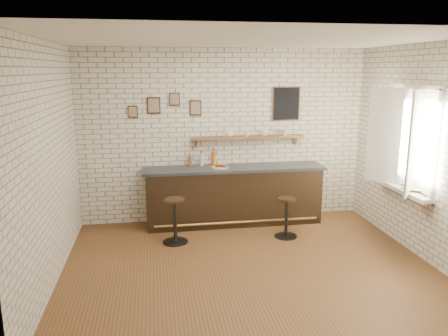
{
  "coord_description": "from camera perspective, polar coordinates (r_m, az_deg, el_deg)",
  "views": [
    {
      "loc": [
        -1.22,
        -5.47,
        2.64
      ],
      "look_at": [
        -0.18,
        0.9,
        1.18
      ],
      "focal_mm": 35.0,
      "sensor_mm": 36.0,
      "label": 1
    }
  ],
  "objects": [
    {
      "name": "bar_counter",
      "position": [
        7.6,
        1.31,
        -3.55
      ],
      "size": [
        3.1,
        0.65,
        1.01
      ],
      "color": "black",
      "rests_on": "ground"
    },
    {
      "name": "book_upper",
      "position": [
        6.85,
        22.83,
        -2.45
      ],
      "size": [
        0.25,
        0.28,
        0.02
      ],
      "primitive_type": "imported",
      "rotation": [
        0.0,
        0.0,
        -0.46
      ],
      "color": "tan",
      "rests_on": "book_lower"
    },
    {
      "name": "shelf_cup_d",
      "position": [
        7.79,
        7.95,
        4.6
      ],
      "size": [
        0.14,
        0.14,
        0.1
      ],
      "primitive_type": "imported",
      "rotation": [
        0.0,
        0.0,
        0.32
      ],
      "color": "white",
      "rests_on": "wall_shelf"
    },
    {
      "name": "bitters_bottle_brown",
      "position": [
        7.53,
        -4.44,
        0.93
      ],
      "size": [
        0.07,
        0.07,
        0.22
      ],
      "color": "brown",
      "rests_on": "bar_counter"
    },
    {
      "name": "back_wall_decor",
      "position": [
        7.61,
        1.75,
        8.28
      ],
      "size": [
        2.96,
        0.02,
        0.56
      ],
      "color": "black",
      "rests_on": "ground"
    },
    {
      "name": "bar_stool_left",
      "position": [
        6.82,
        -6.43,
        -6.68
      ],
      "size": [
        0.39,
        0.39,
        0.71
      ],
      "color": "black",
      "rests_on": "ground"
    },
    {
      "name": "shelf_cup_a",
      "position": [
        7.56,
        0.78,
        4.5
      ],
      "size": [
        0.17,
        0.17,
        0.11
      ],
      "primitive_type": "imported",
      "rotation": [
        0.0,
        0.0,
        0.35
      ],
      "color": "white",
      "rests_on": "wall_shelf"
    },
    {
      "name": "bitters_bottle_amber",
      "position": [
        7.57,
        -1.37,
        1.28
      ],
      "size": [
        0.07,
        0.07,
        0.3
      ],
      "color": "#AC541B",
      "rests_on": "bar_counter"
    },
    {
      "name": "book_lower",
      "position": [
        6.88,
        22.7,
        -2.56
      ],
      "size": [
        0.24,
        0.27,
        0.02
      ],
      "primitive_type": "imported",
      "rotation": [
        0.0,
        0.0,
        0.37
      ],
      "color": "tan",
      "rests_on": "window_sill"
    },
    {
      "name": "shelf_cup_b",
      "position": [
        7.62,
        3.05,
        4.49
      ],
      "size": [
        0.14,
        0.14,
        0.09
      ],
      "primitive_type": "imported",
      "rotation": [
        0.0,
        0.0,
        1.0
      ],
      "color": "white",
      "rests_on": "wall_shelf"
    },
    {
      "name": "casement_window",
      "position": [
        6.86,
        22.35,
        3.5
      ],
      "size": [
        0.4,
        1.3,
        1.56
      ],
      "color": "white",
      "rests_on": "ground"
    },
    {
      "name": "shelf_cup_c",
      "position": [
        7.69,
        5.29,
        4.59
      ],
      "size": [
        0.14,
        0.14,
        0.11
      ],
      "primitive_type": "imported",
      "rotation": [
        0.0,
        0.0,
        1.63
      ],
      "color": "white",
      "rests_on": "wall_shelf"
    },
    {
      "name": "wall_shelf",
      "position": [
        7.64,
        3.12,
        3.99
      ],
      "size": [
        2.0,
        0.18,
        0.18
      ],
      "color": "brown",
      "rests_on": "ground"
    },
    {
      "name": "bitters_bottle_white",
      "position": [
        7.55,
        -2.92,
        1.06
      ],
      "size": [
        0.06,
        0.06,
        0.25
      ],
      "color": "beige",
      "rests_on": "bar_counter"
    },
    {
      "name": "ground",
      "position": [
        6.19,
        3.09,
        -12.49
      ],
      "size": [
        5.0,
        5.0,
        0.0
      ],
      "primitive_type": "plane",
      "color": "brown",
      "rests_on": "ground"
    },
    {
      "name": "condiment_bottle_yellow",
      "position": [
        7.58,
        -1.3,
        1.01
      ],
      "size": [
        0.06,
        0.06,
        0.21
      ],
      "color": "yellow",
      "rests_on": "bar_counter"
    },
    {
      "name": "potato_chips",
      "position": [
        7.39,
        -0.57,
        0.13
      ],
      "size": [
        0.26,
        0.2,
        0.0
      ],
      "color": "gold",
      "rests_on": "sandwich_plate"
    },
    {
      "name": "ciabatta_sandwich",
      "position": [
        7.39,
        -0.42,
        0.36
      ],
      "size": [
        0.19,
        0.13,
        0.06
      ],
      "color": "#AF7847",
      "rests_on": "sandwich_plate"
    },
    {
      "name": "bar_stool_right",
      "position": [
        7.09,
        8.15,
        -6.22
      ],
      "size": [
        0.36,
        0.36,
        0.65
      ],
      "color": "black",
      "rests_on": "ground"
    },
    {
      "name": "sandwich_plate",
      "position": [
        7.39,
        -0.49,
        0.07
      ],
      "size": [
        0.28,
        0.28,
        0.01
      ],
      "primitive_type": "cylinder",
      "color": "white",
      "rests_on": "bar_counter"
    },
    {
      "name": "window_sill",
      "position": [
        7.03,
        22.13,
        -2.53
      ],
      "size": [
        0.2,
        1.35,
        0.06
      ],
      "color": "white",
      "rests_on": "ground"
    }
  ]
}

